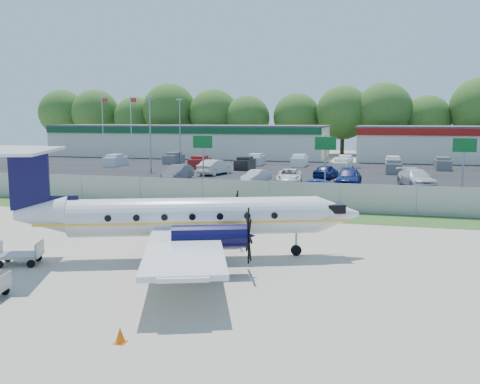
# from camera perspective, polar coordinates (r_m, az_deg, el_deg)

# --- Properties ---
(ground) EXTENTS (170.00, 170.00, 0.00)m
(ground) POSITION_cam_1_polar(r_m,az_deg,el_deg) (25.00, -3.59, -7.07)
(ground) COLOR #AFA694
(ground) RESTS_ON ground
(grass_verge) EXTENTS (170.00, 4.00, 0.02)m
(grass_verge) POSITION_cam_1_polar(r_m,az_deg,el_deg) (36.30, 2.45, -2.32)
(grass_verge) COLOR #2D561E
(grass_verge) RESTS_ON ground
(access_road) EXTENTS (170.00, 8.00, 0.02)m
(access_road) POSITION_cam_1_polar(r_m,az_deg,el_deg) (43.07, 4.48, -0.71)
(access_road) COLOR black
(access_road) RESTS_ON ground
(parking_lot) EXTENTS (170.00, 32.00, 0.02)m
(parking_lot) POSITION_cam_1_polar(r_m,az_deg,el_deg) (63.67, 7.94, 2.04)
(parking_lot) COLOR black
(parking_lot) RESTS_ON ground
(perimeter_fence) EXTENTS (120.00, 0.06, 1.99)m
(perimeter_fence) POSITION_cam_1_polar(r_m,az_deg,el_deg) (38.07, 3.12, -0.33)
(perimeter_fence) COLOR gray
(perimeter_fence) RESTS_ON ground
(building_west) EXTENTS (46.40, 12.40, 5.24)m
(building_west) POSITION_cam_1_polar(r_m,az_deg,el_deg) (90.67, -5.53, 5.48)
(building_west) COLOR silver
(building_west) RESTS_ON ground
(sign_left) EXTENTS (1.80, 0.26, 5.00)m
(sign_left) POSITION_cam_1_polar(r_m,az_deg,el_deg) (48.49, -3.98, 4.54)
(sign_left) COLOR gray
(sign_left) RESTS_ON ground
(sign_mid) EXTENTS (1.80, 0.26, 5.00)m
(sign_mid) POSITION_cam_1_polar(r_m,az_deg,el_deg) (46.11, 9.10, 4.29)
(sign_mid) COLOR gray
(sign_mid) RESTS_ON ground
(sign_right) EXTENTS (1.80, 0.26, 5.00)m
(sign_right) POSITION_cam_1_polar(r_m,az_deg,el_deg) (46.30, 22.79, 3.78)
(sign_right) COLOR gray
(sign_right) RESTS_ON ground
(flagpole_west) EXTENTS (1.06, 0.12, 10.00)m
(flagpole_west) POSITION_cam_1_polar(r_m,az_deg,el_deg) (89.28, -14.40, 7.16)
(flagpole_west) COLOR silver
(flagpole_west) RESTS_ON ground
(flagpole_east) EXTENTS (1.06, 0.12, 10.00)m
(flagpole_east) POSITION_cam_1_polar(r_m,az_deg,el_deg) (86.94, -11.50, 7.24)
(flagpole_east) COLOR silver
(flagpole_east) RESTS_ON ground
(light_pole_nw) EXTENTS (0.90, 0.35, 9.09)m
(light_pole_nw) POSITION_cam_1_polar(r_m,az_deg,el_deg) (66.90, -9.57, 6.77)
(light_pole_nw) COLOR gray
(light_pole_nw) RESTS_ON ground
(light_pole_sw) EXTENTS (0.90, 0.35, 9.09)m
(light_pole_sw) POSITION_cam_1_polar(r_m,az_deg,el_deg) (76.11, -6.43, 6.96)
(light_pole_sw) COLOR gray
(light_pole_sw) RESTS_ON ground
(tree_line) EXTENTS (112.00, 6.00, 14.00)m
(tree_line) POSITION_cam_1_polar(r_m,az_deg,el_deg) (97.40, 10.43, 4.00)
(tree_line) COLOR #2E581A
(tree_line) RESTS_ON ground
(aircraft) EXTENTS (16.49, 16.05, 5.07)m
(aircraft) POSITION_cam_1_polar(r_m,az_deg,el_deg) (24.69, -5.63, -2.62)
(aircraft) COLOR silver
(aircraft) RESTS_ON ground
(baggage_cart_near) EXTENTS (2.19, 1.71, 1.01)m
(baggage_cart_near) POSITION_cam_1_polar(r_m,az_deg,el_deg) (25.73, -22.53, -6.17)
(baggage_cart_near) COLOR gray
(baggage_cart_near) RESTS_ON ground
(cone_port_wing) EXTENTS (0.33, 0.33, 0.47)m
(cone_port_wing) POSITION_cam_1_polar(r_m,az_deg,el_deg) (16.37, -12.66, -14.69)
(cone_port_wing) COLOR #E15907
(cone_port_wing) RESTS_ON ground
(cone_starboard_wing) EXTENTS (0.36, 0.36, 0.52)m
(cone_starboard_wing) POSITION_cam_1_polar(r_m,az_deg,el_deg) (34.74, -7.29, -2.45)
(cone_starboard_wing) COLOR #E15907
(cone_starboard_wing) RESTS_ON ground
(road_car_west) EXTENTS (4.39, 2.94, 1.37)m
(road_car_west) POSITION_cam_1_polar(r_m,az_deg,el_deg) (48.93, -18.92, -0.09)
(road_car_west) COLOR maroon
(road_car_west) RESTS_ON ground
(road_car_mid) EXTENTS (4.59, 1.66, 1.51)m
(road_car_mid) POSITION_cam_1_polar(r_m,az_deg,el_deg) (43.59, 7.57, -0.66)
(road_car_mid) COLOR navy
(road_car_mid) RESTS_ON ground
(parked_car_a) EXTENTS (1.94, 4.96, 1.61)m
(parked_car_a) POSITION_cam_1_polar(r_m,az_deg,el_deg) (55.85, -6.66, 1.24)
(parked_car_a) COLOR #595B5E
(parked_car_a) RESTS_ON ground
(parked_car_b) EXTENTS (2.52, 4.25, 1.32)m
(parked_car_b) POSITION_cam_1_polar(r_m,az_deg,el_deg) (53.20, 1.72, 0.95)
(parked_car_b) COLOR silver
(parked_car_b) RESTS_ON ground
(parked_car_c) EXTENTS (3.07, 5.51, 1.46)m
(parked_car_c) POSITION_cam_1_polar(r_m,az_deg,el_deg) (52.93, 5.26, 0.89)
(parked_car_c) COLOR silver
(parked_car_c) RESTS_ON ground
(parked_car_d) EXTENTS (2.44, 5.59, 1.60)m
(parked_car_d) POSITION_cam_1_polar(r_m,az_deg,el_deg) (51.90, 11.45, 0.62)
(parked_car_d) COLOR navy
(parked_car_d) RESTS_ON ground
(parked_car_e) EXTENTS (3.90, 6.13, 1.65)m
(parked_car_e) POSITION_cam_1_polar(r_m,az_deg,el_deg) (53.01, 18.23, 0.53)
(parked_car_e) COLOR silver
(parked_car_e) RESTS_ON ground
(parked_car_f) EXTENTS (2.98, 5.51, 1.72)m
(parked_car_f) POSITION_cam_1_polar(r_m,az_deg,el_deg) (61.26, -2.67, 1.87)
(parked_car_f) COLOR beige
(parked_car_f) RESTS_ON ground
(parked_car_g) EXTENTS (2.65, 4.70, 1.51)m
(parked_car_g) POSITION_cam_1_polar(r_m,az_deg,el_deg) (57.76, 9.14, 1.41)
(parked_car_g) COLOR navy
(parked_car_g) RESTS_ON ground
(far_parking_rows) EXTENTS (56.00, 10.00, 1.60)m
(far_parking_rows) POSITION_cam_1_polar(r_m,az_deg,el_deg) (68.62, 8.46, 2.44)
(far_parking_rows) COLOR gray
(far_parking_rows) RESTS_ON ground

